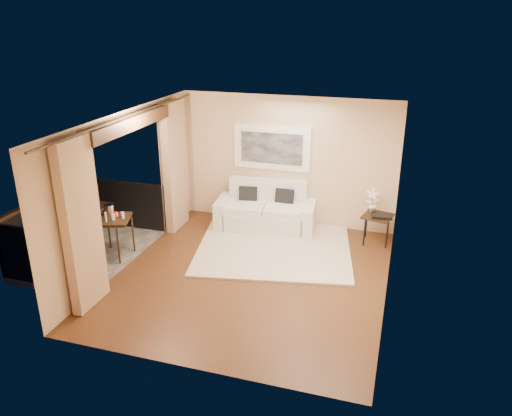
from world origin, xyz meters
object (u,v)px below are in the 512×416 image
at_px(side_table, 377,218).
at_px(balcony_chair_near, 59,231).
at_px(bistro_table, 112,222).
at_px(sofa, 266,212).
at_px(balcony_chair_far, 93,202).
at_px(ice_bucket, 109,210).
at_px(orchid, 372,201).

xyz_separation_m(side_table, balcony_chair_near, (-5.35, -2.51, 0.09)).
bearing_deg(bistro_table, balcony_chair_near, -146.09).
relative_size(sofa, side_table, 3.31).
relative_size(sofa, bistro_table, 2.61).
distance_m(bistro_table, balcony_chair_far, 1.34).
relative_size(balcony_chair_near, ice_bucket, 5.22).
distance_m(side_table, ice_bucket, 5.07).
height_order(balcony_chair_far, balcony_chair_near, balcony_chair_far).
relative_size(sofa, orchid, 4.34).
bearing_deg(balcony_chair_near, sofa, 35.47).
bearing_deg(bistro_table, balcony_chair_far, 138.58).
relative_size(bistro_table, balcony_chair_far, 0.75).
xyz_separation_m(sofa, balcony_chair_far, (-3.33, -1.20, 0.28)).
height_order(bistro_table, ice_bucket, ice_bucket).
bearing_deg(orchid, bistro_table, -154.55).
bearing_deg(orchid, balcony_chair_far, -167.27).
height_order(sofa, side_table, sofa).
height_order(sofa, balcony_chair_far, balcony_chair_far).
height_order(side_table, orchid, orchid).
xyz_separation_m(bistro_table, balcony_chair_near, (-0.76, -0.51, -0.06)).
xyz_separation_m(sofa, balcony_chair_near, (-3.08, -2.60, 0.26)).
bearing_deg(balcony_chair_far, balcony_chair_near, 102.04).
xyz_separation_m(side_table, orchid, (-0.13, 0.12, 0.30)).
xyz_separation_m(orchid, ice_bucket, (-4.57, -1.99, 0.03)).
height_order(side_table, ice_bucket, ice_bucket).
distance_m(orchid, ice_bucket, 4.99).
bearing_deg(balcony_chair_near, balcony_chair_far, 95.50).
distance_m(side_table, balcony_chair_near, 5.91).
distance_m(orchid, balcony_chair_near, 5.85).
distance_m(sofa, balcony_chair_near, 4.04).
bearing_deg(bistro_table, sofa, 42.00).
bearing_deg(balcony_chair_near, side_table, 20.40).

